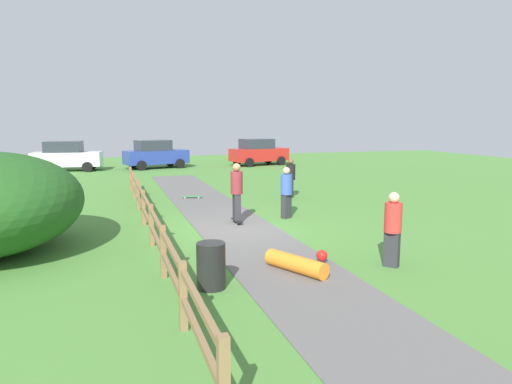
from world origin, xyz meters
TOP-DOWN VIEW (x-y plane):
  - ground_plane at (0.00, 0.00)m, footprint 60.00×60.00m
  - asphalt_path at (0.00, 0.00)m, footprint 2.40×28.00m
  - wooden_fence at (-2.60, 0.00)m, footprint 0.12×18.12m
  - trash_bin at (-1.80, -4.77)m, footprint 0.56×0.56m
  - skater_riding at (0.21, 0.61)m, footprint 0.39×0.80m
  - skater_fallen at (0.17, -4.40)m, footprint 1.41×1.52m
  - skateboard_loose at (-0.30, 5.78)m, footprint 0.82×0.39m
  - bystander_blue at (1.99, 0.88)m, footprint 0.51×0.51m
  - bystander_red at (2.30, -4.68)m, footprint 0.53×0.53m
  - bystander_black at (3.68, 4.66)m, footprint 0.52×0.52m
  - parked_car_blue at (-0.43, 18.99)m, footprint 4.49×2.78m
  - parked_car_red at (6.98, 18.99)m, footprint 4.48×2.72m
  - parked_car_white at (-6.07, 19.01)m, footprint 4.39×2.43m

SIDE VIEW (x-z plane):
  - ground_plane at x=0.00m, z-range 0.00..0.00m
  - asphalt_path at x=0.00m, z-range 0.00..0.02m
  - skateboard_loose at x=-0.30m, z-range 0.05..0.13m
  - skater_fallen at x=0.17m, z-range 0.02..0.38m
  - trash_bin at x=-1.80m, z-range 0.00..0.90m
  - wooden_fence at x=-2.60m, z-range 0.12..1.22m
  - bystander_black at x=3.68m, z-range 0.08..1.73m
  - bystander_red at x=2.30m, z-range 0.08..1.76m
  - bystander_blue at x=1.99m, z-range 0.09..1.79m
  - parked_car_blue at x=-0.43m, z-range 0.00..1.92m
  - parked_car_red at x=6.98m, z-range 0.00..1.92m
  - parked_car_white at x=-6.07m, z-range 0.00..1.92m
  - skater_riding at x=0.21m, z-range 0.13..2.02m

